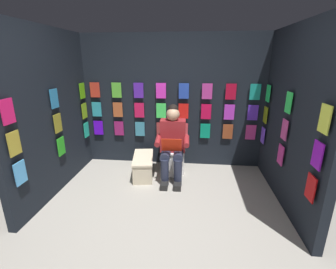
# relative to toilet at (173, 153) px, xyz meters

# --- Properties ---
(ground_plane) EXTENTS (30.00, 30.00, 0.00)m
(ground_plane) POSITION_rel_toilet_xyz_m (0.05, 1.73, -0.33)
(ground_plane) COLOR #9E998E
(display_wall_back) EXTENTS (3.22, 0.14, 2.28)m
(display_wall_back) POSITION_rel_toilet_xyz_m (0.05, -0.40, 0.81)
(display_wall_back) COLOR black
(display_wall_back) RESTS_ON ground
(display_wall_left) EXTENTS (0.14, 2.08, 2.28)m
(display_wall_left) POSITION_rel_toilet_xyz_m (-1.56, 0.69, 0.81)
(display_wall_left) COLOR black
(display_wall_left) RESTS_ON ground
(display_wall_right) EXTENTS (0.14, 2.08, 2.28)m
(display_wall_right) POSITION_rel_toilet_xyz_m (1.66, 0.69, 0.81)
(display_wall_right) COLOR black
(display_wall_right) RESTS_ON ground
(toilet) EXTENTS (0.41, 0.56, 0.77)m
(toilet) POSITION_rel_toilet_xyz_m (0.00, 0.00, 0.00)
(toilet) COLOR white
(toilet) RESTS_ON ground
(person_reading) EXTENTS (0.53, 0.69, 1.19)m
(person_reading) POSITION_rel_toilet_xyz_m (-0.00, 0.23, 0.27)
(person_reading) COLOR maroon
(person_reading) RESTS_ON ground
(comic_longbox_near) EXTENTS (0.42, 0.75, 0.33)m
(comic_longbox_near) POSITION_rel_toilet_xyz_m (0.48, 0.20, -0.16)
(comic_longbox_near) COLOR beige
(comic_longbox_near) RESTS_ON ground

